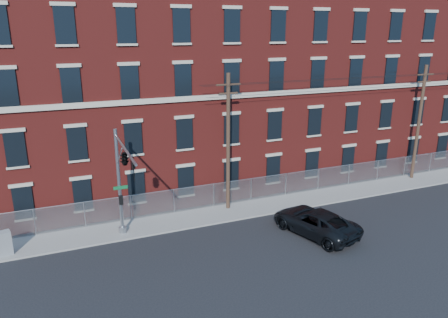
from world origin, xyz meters
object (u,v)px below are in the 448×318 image
traffic_signal_mast (123,167)px  utility_pole_near (228,141)px  pickup_truck (315,222)px  utility_cabinet (1,244)px

traffic_signal_mast → utility_pole_near: (8.00, 3.42, -0.05)m
utility_pole_near → pickup_truck: bearing=-57.0°
traffic_signal_mast → utility_cabinet: size_ratio=4.81×
traffic_signal_mast → utility_cabinet: bearing=164.2°
pickup_truck → utility_cabinet: 19.41m
traffic_signal_mast → utility_cabinet: (-7.12, 2.02, -4.54)m
traffic_signal_mast → pickup_truck: bearing=-11.5°
utility_cabinet → pickup_truck: bearing=-27.3°
traffic_signal_mast → pickup_truck: traffic_signal_mast is taller
pickup_truck → utility_cabinet: size_ratio=4.13×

